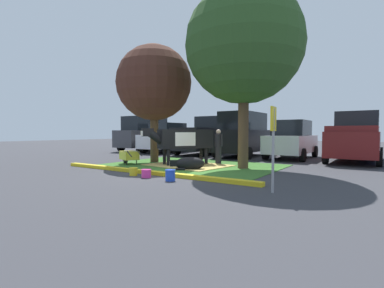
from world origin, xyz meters
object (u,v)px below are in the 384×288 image
(shade_tree_right, at_px, (244,45))
(pickup_truck_maroon, at_px, (355,138))
(pickup_truck_black, at_px, (207,137))
(cow_holstein, at_px, (183,139))
(suv_black, at_px, (243,134))
(hatchback_white, at_px, (168,138))
(calf_lying, at_px, (189,164))
(shade_tree_left, at_px, (154,83))
(bucket_pink, at_px, (146,173))
(sedan_silver, at_px, (292,140))
(person_handler, at_px, (218,146))
(parking_sign, at_px, (273,132))
(suv_dark_grey, at_px, (145,134))
(wheelbarrow, at_px, (129,156))
(bucket_yellow, at_px, (133,171))
(bucket_blue, at_px, (170,175))

(shade_tree_right, height_order, pickup_truck_maroon, shade_tree_right)
(pickup_truck_black, distance_m, pickup_truck_maroon, 8.29)
(cow_holstein, bearing_deg, suv_black, 85.75)
(hatchback_white, bearing_deg, pickup_truck_maroon, 1.86)
(shade_tree_right, distance_m, calf_lying, 4.94)
(cow_holstein, relative_size, pickup_truck_black, 0.52)
(shade_tree_left, relative_size, calf_lying, 4.42)
(calf_lying, bearing_deg, bucket_pink, -92.79)
(suv_black, height_order, sedan_silver, suv_black)
(hatchback_white, bearing_deg, person_handler, -34.66)
(shade_tree_right, xyz_separation_m, parking_sign, (2.34, -3.64, -3.29))
(pickup_truck_black, xyz_separation_m, sedan_silver, (5.37, -0.19, -0.13))
(suv_dark_grey, bearing_deg, pickup_truck_maroon, 0.11)
(pickup_truck_black, xyz_separation_m, suv_black, (2.75, -0.51, 0.16))
(person_handler, bearing_deg, wheelbarrow, -145.29)
(bucket_pink, bearing_deg, bucket_yellow, 172.41)
(bucket_pink, bearing_deg, suv_black, 93.85)
(cow_holstein, height_order, parking_sign, parking_sign)
(cow_holstein, distance_m, bucket_pink, 3.59)
(bucket_blue, bearing_deg, pickup_truck_maroon, 66.49)
(suv_dark_grey, xyz_separation_m, pickup_truck_black, (5.30, 0.06, -0.16))
(suv_black, bearing_deg, parking_sign, -62.38)
(calf_lying, xyz_separation_m, suv_black, (-0.69, 6.50, 1.03))
(person_handler, relative_size, suv_dark_grey, 0.33)
(bucket_yellow, relative_size, sedan_silver, 0.06)
(shade_tree_right, relative_size, parking_sign, 3.49)
(calf_lying, distance_m, bucket_yellow, 2.21)
(wheelbarrow, height_order, pickup_truck_black, pickup_truck_black)
(parking_sign, height_order, bucket_blue, parking_sign)
(calf_lying, relative_size, bucket_blue, 3.73)
(parking_sign, bearing_deg, shade_tree_left, 152.61)
(calf_lying, bearing_deg, cow_holstein, 133.30)
(shade_tree_left, height_order, pickup_truck_maroon, shade_tree_left)
(bucket_blue, xyz_separation_m, suv_black, (-1.55, 8.70, 1.10))
(cow_holstein, bearing_deg, wheelbarrow, -152.37)
(shade_tree_right, bearing_deg, pickup_truck_maroon, 58.39)
(bucket_blue, xyz_separation_m, hatchback_white, (-7.15, 8.81, 0.81))
(parking_sign, bearing_deg, cow_holstein, 146.24)
(wheelbarrow, relative_size, suv_dark_grey, 0.34)
(bucket_yellow, bearing_deg, bucket_pink, -7.59)
(calf_lying, relative_size, bucket_yellow, 4.38)
(calf_lying, xyz_separation_m, bucket_yellow, (-0.75, -2.08, -0.10))
(calf_lying, distance_m, hatchback_white, 9.15)
(suv_dark_grey, relative_size, pickup_truck_black, 0.85)
(bucket_pink, relative_size, pickup_truck_black, 0.06)
(shade_tree_left, relative_size, bucket_yellow, 19.37)
(calf_lying, relative_size, person_handler, 0.80)
(person_handler, relative_size, hatchback_white, 0.34)
(calf_lying, xyz_separation_m, hatchback_white, (-6.28, 6.61, 0.75))
(parking_sign, distance_m, pickup_truck_maroon, 9.17)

